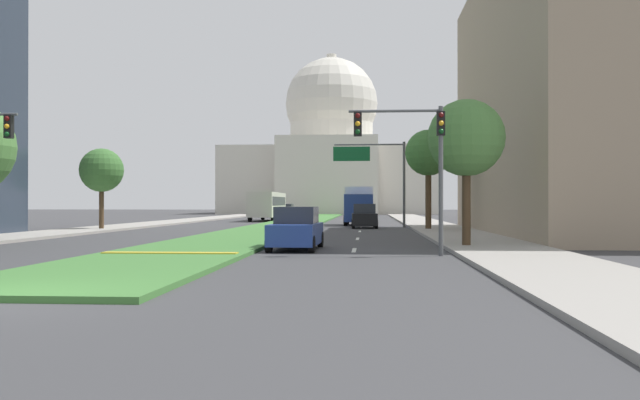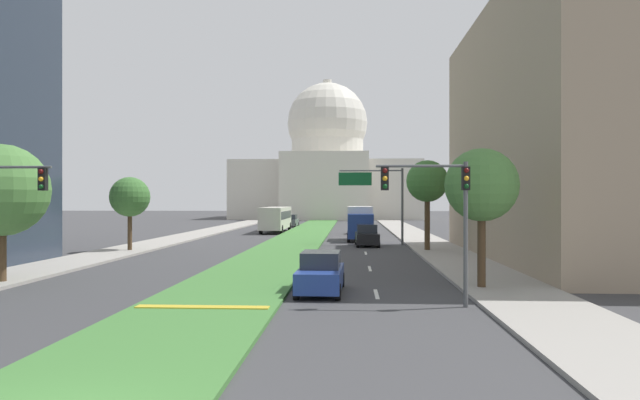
% 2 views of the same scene
% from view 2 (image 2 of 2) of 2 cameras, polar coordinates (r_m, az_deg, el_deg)
% --- Properties ---
extents(ground_plane, '(260.00, 260.00, 0.00)m').
position_cam_2_polar(ground_plane, '(64.86, -1.36, -3.36)').
color(ground_plane, '#3D3D3F').
extents(grass_median, '(5.10, 100.14, 0.14)m').
position_cam_2_polar(grass_median, '(59.32, -1.79, -3.61)').
color(grass_median, '#427A38').
rests_on(grass_median, ground_plane).
extents(median_curb_nose, '(4.59, 0.50, 0.04)m').
position_cam_2_polar(median_curb_nose, '(20.41, -11.60, -10.36)').
color(median_curb_nose, gold).
rests_on(median_curb_nose, grass_median).
extents(lane_dashes_right, '(0.16, 59.50, 0.01)m').
position_cam_2_polar(lane_dashes_right, '(52.71, 4.26, -4.14)').
color(lane_dashes_right, silver).
rests_on(lane_dashes_right, ground_plane).
extents(sidewalk_left, '(4.00, 100.14, 0.15)m').
position_cam_2_polar(sidewalk_left, '(56.12, -14.29, -3.81)').
color(sidewalk_left, '#9E9991').
rests_on(sidewalk_left, ground_plane).
extents(sidewalk_right, '(4.00, 100.14, 0.15)m').
position_cam_2_polar(sidewalk_right, '(53.95, 10.18, -3.97)').
color(sidewalk_right, '#9E9991').
rests_on(sidewalk_right, ground_plane).
extents(midrise_block_right, '(12.25, 26.94, 16.28)m').
position_cam_2_polar(midrise_block_right, '(40.47, 24.58, 6.13)').
color(midrise_block_right, tan).
rests_on(midrise_block_right, ground_plane).
extents(capitol_building, '(37.35, 28.29, 28.95)m').
position_cam_2_polar(capitol_building, '(119.77, 0.72, 3.11)').
color(capitol_building, beige).
rests_on(capitol_building, ground_plane).
extents(traffic_light_near_right, '(3.34, 0.35, 5.20)m').
position_cam_2_polar(traffic_light_near_right, '(20.97, 12.01, -0.10)').
color(traffic_light_near_right, '#515456').
rests_on(traffic_light_near_right, ground_plane).
extents(overhead_guide_sign, '(5.48, 0.20, 6.50)m').
position_cam_2_polar(overhead_guide_sign, '(48.74, 5.80, 0.98)').
color(overhead_guide_sign, '#515456').
rests_on(overhead_guide_sign, ground_plane).
extents(street_tree_left_near, '(4.18, 4.18, 6.37)m').
position_cam_2_polar(street_tree_left_near, '(29.71, -29.08, 0.83)').
color(street_tree_left_near, '#4C3823').
rests_on(street_tree_left_near, ground_plane).
extents(street_tree_right_near, '(3.10, 3.10, 6.02)m').
position_cam_2_polar(street_tree_right_near, '(25.26, 15.74, 1.37)').
color(street_tree_right_near, '#4C3823').
rests_on(street_tree_right_near, ground_plane).
extents(street_tree_left_mid, '(2.92, 2.92, 5.51)m').
position_cam_2_polar(street_tree_left_mid, '(44.33, -18.36, 0.26)').
color(street_tree_left_mid, '#4C3823').
rests_on(street_tree_left_mid, ground_plane).
extents(street_tree_right_mid, '(3.08, 3.08, 6.75)m').
position_cam_2_polar(street_tree_right_mid, '(42.96, 10.60, 1.76)').
color(street_tree_right_mid, '#4C3823').
rests_on(street_tree_right_mid, ground_plane).
extents(sedan_lead_stopped, '(1.92, 4.29, 1.69)m').
position_cam_2_polar(sedan_lead_stopped, '(23.81, 0.06, -7.32)').
color(sedan_lead_stopped, navy).
rests_on(sedan_lead_stopped, ground_plane).
extents(sedan_midblock, '(2.01, 4.19, 1.79)m').
position_cam_2_polar(sedan_midblock, '(47.76, 4.68, -3.58)').
color(sedan_midblock, black).
rests_on(sedan_midblock, ground_plane).
extents(sedan_distant, '(2.04, 4.22, 1.81)m').
position_cam_2_polar(sedan_distant, '(64.33, 4.01, -2.64)').
color(sedan_distant, brown).
rests_on(sedan_distant, ground_plane).
extents(sedan_far_horizon, '(2.05, 4.37, 1.76)m').
position_cam_2_polar(sedan_far_horizon, '(80.74, -2.94, -2.11)').
color(sedan_far_horizon, '#4C5156').
rests_on(sedan_far_horizon, ground_plane).
extents(box_truck_delivery, '(2.40, 6.40, 3.20)m').
position_cam_2_polar(box_truck_delivery, '(53.87, 4.01, -2.27)').
color(box_truck_delivery, navy).
rests_on(box_truck_delivery, ground_plane).
extents(city_bus, '(2.62, 11.00, 2.95)m').
position_cam_2_polar(city_bus, '(67.85, -4.41, -1.71)').
color(city_bus, beige).
rests_on(city_bus, ground_plane).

